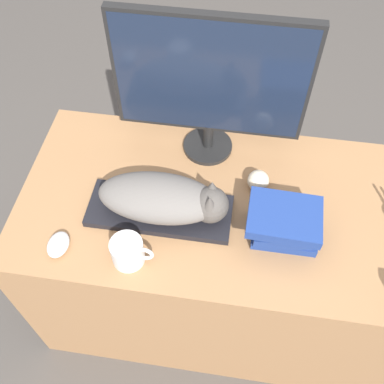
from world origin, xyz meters
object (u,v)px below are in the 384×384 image
object	(u,v)px
cat	(167,199)
coffee_mug	(128,252)
monitor	(210,82)
book_stack	(284,223)
keyboard	(160,211)
computer_mouse	(58,245)
baseball	(258,181)

from	to	relation	value
cat	coffee_mug	world-z (taller)	cat
monitor	book_stack	world-z (taller)	monitor
keyboard	coffee_mug	distance (m)	0.19
computer_mouse	book_stack	distance (m)	0.69
coffee_mug	cat	bearing A→B (deg)	64.33
book_stack	keyboard	bearing A→B (deg)	176.66
keyboard	book_stack	size ratio (longest dim) A/B	2.03
monitor	baseball	world-z (taller)	monitor
computer_mouse	baseball	size ratio (longest dim) A/B	1.27
monitor	keyboard	bearing A→B (deg)	-110.93
monitor	coffee_mug	distance (m)	0.57
cat	book_stack	size ratio (longest dim) A/B	1.80
monitor	cat	bearing A→B (deg)	-106.34
coffee_mug	computer_mouse	bearing A→B (deg)	178.33
computer_mouse	coffee_mug	distance (m)	0.23
baseball	cat	bearing A→B (deg)	-151.29
keyboard	baseball	size ratio (longest dim) A/B	6.38
coffee_mug	keyboard	bearing A→B (deg)	71.83
cat	computer_mouse	bearing A→B (deg)	-151.04
cat	baseball	size ratio (longest dim) A/B	5.66
monitor	computer_mouse	size ratio (longest dim) A/B	6.63
computer_mouse	baseball	world-z (taller)	baseball
monitor	book_stack	distance (m)	0.49
computer_mouse	coffee_mug	world-z (taller)	coffee_mug
monitor	baseball	distance (m)	0.36
monitor	computer_mouse	xyz separation A→B (m)	(-0.40, -0.47, -0.29)
computer_mouse	baseball	bearing A→B (deg)	28.85
keyboard	coffee_mug	bearing A→B (deg)	-108.17
monitor	computer_mouse	world-z (taller)	monitor
coffee_mug	book_stack	world-z (taller)	book_stack
monitor	book_stack	bearing A→B (deg)	-49.90
baseball	book_stack	distance (m)	0.20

